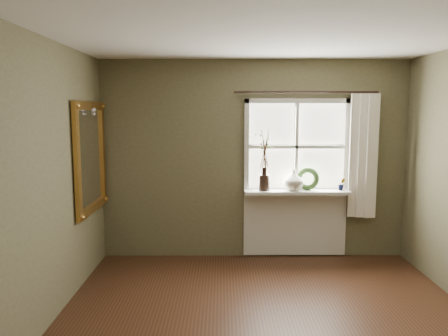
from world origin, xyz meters
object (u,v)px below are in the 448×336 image
at_px(cream_vase, 294,180).
at_px(dark_jug, 264,183).
at_px(wreath, 308,181).
at_px(gilt_mirror, 91,157).

bearing_deg(cream_vase, dark_jug, 180.00).
bearing_deg(dark_jug, cream_vase, 0.00).
xyz_separation_m(cream_vase, wreath, (0.19, 0.04, -0.02)).
distance_m(dark_jug, cream_vase, 0.38).
xyz_separation_m(dark_jug, wreath, (0.57, 0.04, 0.01)).
relative_size(cream_vase, wreath, 0.92).
height_order(dark_jug, gilt_mirror, gilt_mirror).
bearing_deg(gilt_mirror, wreath, 10.86).
distance_m(cream_vase, wreath, 0.20).
distance_m(cream_vase, gilt_mirror, 2.54).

